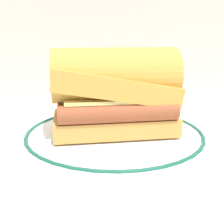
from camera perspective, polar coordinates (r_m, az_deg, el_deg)
name	(u,v)px	position (r m, az deg, el deg)	size (l,w,h in m)	color
ground_plane	(103,145)	(0.43, -1.86, -6.51)	(1.50, 1.50, 0.00)	silver
plate	(112,135)	(0.45, 0.00, -4.56)	(0.30, 0.30, 0.01)	white
sausage_sandwich	(112,91)	(0.43, 0.00, 4.14)	(0.20, 0.13, 0.13)	gold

